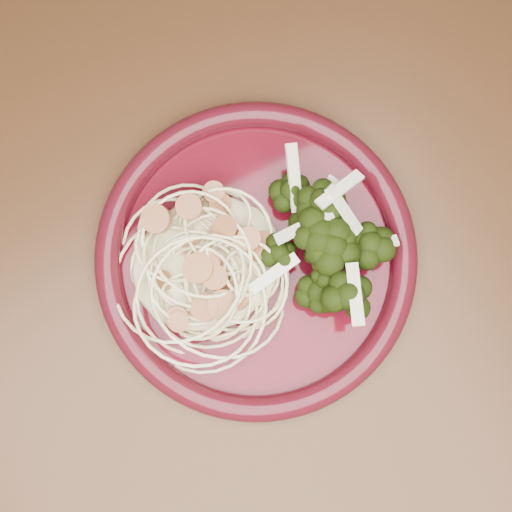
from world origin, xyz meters
name	(u,v)px	position (x,y,z in m)	size (l,w,h in m)	color
dining_table	(338,277)	(0.00, 0.00, 0.65)	(1.20, 0.80, 0.75)	#472814
dinner_plate	(256,258)	(-0.07, 0.04, 0.76)	(0.34, 0.34, 0.02)	#4A0812
spaghetti_pile	(207,262)	(-0.11, 0.05, 0.77)	(0.13, 0.11, 0.03)	#F9F2B4
scallop_cluster	(204,256)	(-0.11, 0.05, 0.80)	(0.12, 0.12, 0.04)	#AC6A3D
broccoli_pile	(317,247)	(-0.02, 0.02, 0.78)	(0.08, 0.13, 0.04)	black
onion_garnish	(320,242)	(-0.02, 0.02, 0.81)	(0.06, 0.08, 0.05)	beige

